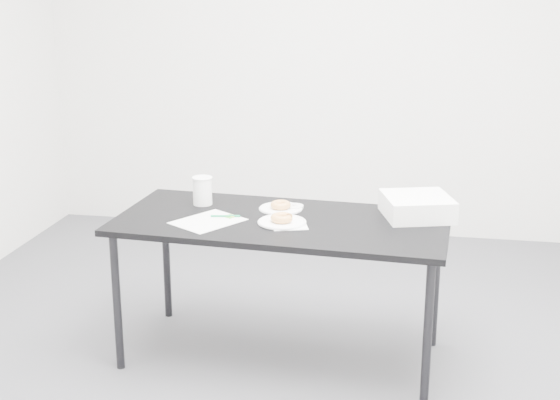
% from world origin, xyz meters
% --- Properties ---
extents(floor, '(4.00, 4.00, 0.00)m').
position_xyz_m(floor, '(0.00, 0.00, 0.00)').
color(floor, '#49484D').
rests_on(floor, ground).
extents(wall_back, '(4.00, 0.02, 2.70)m').
position_xyz_m(wall_back, '(0.00, 2.00, 1.35)').
color(wall_back, white).
rests_on(wall_back, floor).
extents(table, '(1.59, 0.82, 0.71)m').
position_xyz_m(table, '(0.07, -0.01, 0.65)').
color(table, black).
rests_on(table, floor).
extents(scorecard, '(0.36, 0.38, 0.00)m').
position_xyz_m(scorecard, '(-0.26, -0.11, 0.71)').
color(scorecard, white).
rests_on(scorecard, table).
extents(logo_patch, '(0.07, 0.07, 0.00)m').
position_xyz_m(logo_patch, '(-0.17, -0.02, 0.71)').
color(logo_patch, green).
rests_on(logo_patch, scorecard).
extents(pen, '(0.14, 0.03, 0.01)m').
position_xyz_m(pen, '(-0.19, -0.03, 0.72)').
color(pen, '#0B7C46').
rests_on(pen, scorecard).
extents(napkin, '(0.20, 0.20, 0.00)m').
position_xyz_m(napkin, '(0.12, -0.09, 0.71)').
color(napkin, white).
rests_on(napkin, table).
extents(plate_near, '(0.23, 0.23, 0.01)m').
position_xyz_m(plate_near, '(0.09, -0.07, 0.71)').
color(plate_near, white).
rests_on(plate_near, napkin).
extents(donut_near, '(0.12, 0.12, 0.04)m').
position_xyz_m(donut_near, '(0.09, -0.07, 0.73)').
color(donut_near, '#D98344').
rests_on(donut_near, plate_near).
extents(plate_far, '(0.21, 0.21, 0.01)m').
position_xyz_m(plate_far, '(0.04, 0.15, 0.71)').
color(plate_far, white).
rests_on(plate_far, table).
extents(donut_far, '(0.11, 0.11, 0.03)m').
position_xyz_m(donut_far, '(0.04, 0.15, 0.73)').
color(donut_far, '#D98344').
rests_on(donut_far, plate_far).
extents(coffee_cup, '(0.09, 0.09, 0.14)m').
position_xyz_m(coffee_cup, '(-0.36, 0.16, 0.78)').
color(coffee_cup, white).
rests_on(coffee_cup, table).
extents(cup_lid, '(0.09, 0.09, 0.01)m').
position_xyz_m(cup_lid, '(0.10, 0.19, 0.71)').
color(cup_lid, silver).
rests_on(cup_lid, table).
extents(bakery_box, '(0.38, 0.38, 0.10)m').
position_xyz_m(bakery_box, '(0.70, 0.15, 0.76)').
color(bakery_box, white).
rests_on(bakery_box, table).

